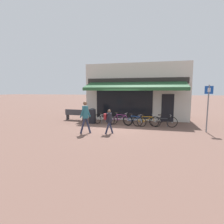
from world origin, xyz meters
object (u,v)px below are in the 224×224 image
Objects in this scene: bicycle_black at (164,122)px; parking_sign at (208,104)px; park_bench at (75,114)px; bicycle_purple at (120,119)px; litter_bin at (92,116)px; bicycle_silver at (104,119)px; bicycle_blue at (134,121)px; pedestrian_adult at (85,114)px; bicycle_orange at (146,121)px; pedestrian_child at (109,119)px.

bicycle_black is 2.74m from parking_sign.
bicycle_purple is at bearing -12.53° from park_bench.
litter_bin reaches higher than bicycle_black.
bicycle_silver reaches higher than bicycle_blue.
pedestrian_adult is 3.06m from litter_bin.
pedestrian_child is (-1.90, -2.49, 0.47)m from bicycle_orange.
pedestrian_child is (-3.03, -2.48, 0.46)m from bicycle_black.
parking_sign is (5.33, 1.69, 0.79)m from pedestrian_child.
bicycle_blue is 1.19× the size of pedestrian_child.
bicycle_silver is at bearing -10.02° from litter_bin.
bicycle_silver is 2.88m from pedestrian_adult.
litter_bin is at bearing 171.95° from parking_sign.
pedestrian_adult is at bearing -153.38° from bicycle_black.
bicycle_silver is 4.07m from bicycle_black.
bicycle_silver is at bearing 167.70° from bicycle_orange.
bicycle_purple is 2.88m from bicycle_black.
bicycle_black reaches higher than bicycle_blue.
pedestrian_adult reaches higher than bicycle_blue.
pedestrian_adult is at bearing -53.74° from park_bench.
bicycle_silver is 1.54× the size of litter_bin.
bicycle_orange is at bearing 40.15° from pedestrian_adult.
bicycle_blue is at bearing 6.26° from bicycle_silver.
pedestrian_adult is at bearing 179.16° from pedestrian_child.
bicycle_silver is at bearing -18.32° from park_bench.
bicycle_black is 1.53× the size of litter_bin.
park_bench reaches higher than bicycle_purple.
bicycle_purple is 3.16m from pedestrian_adult.
bicycle_orange is at bearing 12.24° from bicycle_purple.
bicycle_black is 0.64× the size of parking_sign.
bicycle_orange is at bearing -7.99° from park_bench.
pedestrian_adult is (-2.41, -2.63, 0.74)m from bicycle_blue.
pedestrian_adult is (-3.17, -2.70, 0.74)m from bicycle_orange.
bicycle_black is at bearing 8.84° from bicycle_silver.
pedestrian_adult is at bearing -111.02° from bicycle_blue.
bicycle_black is (2.88, -0.05, -0.02)m from bicycle_purple.
parking_sign reaches higher than bicycle_black.
litter_bin is at bearing -179.95° from bicycle_silver.
parking_sign is (3.44, -0.80, 1.27)m from bicycle_orange.
park_bench reaches higher than bicycle_black.
park_bench is (-2.70, 1.09, 0.10)m from bicycle_silver.
litter_bin is at bearing 115.50° from pedestrian_child.
bicycle_blue is 1.45× the size of litter_bin.
bicycle_blue is at bearing -10.55° from park_bench.
bicycle_purple is at bearing -164.57° from bicycle_blue.
pedestrian_child reaches higher than litter_bin.
parking_sign is (4.20, -0.72, 1.26)m from bicycle_blue.
bicycle_black is 6.88m from park_bench.
pedestrian_adult reaches higher than bicycle_silver.
parking_sign is at bearing -8.05° from litter_bin.
pedestrian_child is 0.83× the size of park_bench.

